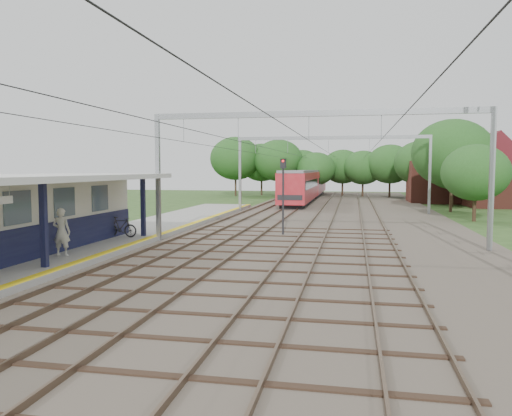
# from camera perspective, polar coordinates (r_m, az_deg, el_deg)

# --- Properties ---
(ground) EXTENTS (160.00, 160.00, 0.00)m
(ground) POSITION_cam_1_polar(r_m,az_deg,el_deg) (12.68, -15.72, -14.27)
(ground) COLOR #2D4C1E
(ground) RESTS_ON ground
(ballast_bed) EXTENTS (18.00, 90.00, 0.10)m
(ballast_bed) POSITION_cam_1_polar(r_m,az_deg,el_deg) (40.92, 8.95, -1.16)
(ballast_bed) COLOR #473D33
(ballast_bed) RESTS_ON ground
(platform) EXTENTS (5.00, 52.00, 0.35)m
(platform) POSITION_cam_1_polar(r_m,az_deg,el_deg) (28.17, -16.52, -3.58)
(platform) COLOR gray
(platform) RESTS_ON ground
(yellow_stripe) EXTENTS (0.45, 52.00, 0.01)m
(yellow_stripe) POSITION_cam_1_polar(r_m,az_deg,el_deg) (27.18, -12.32, -3.41)
(yellow_stripe) COLOR yellow
(yellow_stripe) RESTS_ON platform
(rail_tracks) EXTENTS (11.80, 88.00, 0.15)m
(rail_tracks) POSITION_cam_1_polar(r_m,az_deg,el_deg) (41.07, 5.47, -0.93)
(rail_tracks) COLOR brown
(rail_tracks) RESTS_ON ballast_bed
(catenary_system) EXTENTS (17.22, 88.00, 7.00)m
(catenary_system) POSITION_cam_1_polar(r_m,az_deg,el_deg) (36.07, 7.80, 6.79)
(catenary_system) COLOR gray
(catenary_system) RESTS_ON ground
(tree_band) EXTENTS (31.72, 30.88, 8.82)m
(tree_band) POSITION_cam_1_polar(r_m,az_deg,el_deg) (67.84, 9.74, 5.17)
(tree_band) COLOR #382619
(tree_band) RESTS_ON ground
(house_near) EXTENTS (7.00, 6.12, 7.89)m
(house_near) POSITION_cam_1_polar(r_m,az_deg,el_deg) (58.79, 26.43, 3.00)
(house_near) COLOR brown
(house_near) RESTS_ON ground
(house_far) EXTENTS (8.00, 6.12, 8.66)m
(house_far) POSITION_cam_1_polar(r_m,az_deg,el_deg) (63.57, 20.65, 3.48)
(house_far) COLOR brown
(house_far) RESTS_ON ground
(person) EXTENTS (0.80, 0.58, 2.05)m
(person) POSITION_cam_1_polar(r_m,az_deg,el_deg) (22.70, -21.34, -2.56)
(person) COLOR beige
(person) RESTS_ON platform
(bicycle) EXTENTS (1.85, 0.55, 1.11)m
(bicycle) POSITION_cam_1_polar(r_m,az_deg,el_deg) (28.00, -15.20, -2.10)
(bicycle) COLOR black
(bicycle) RESTS_ON platform
(train) EXTENTS (2.88, 35.83, 3.78)m
(train) POSITION_cam_1_polar(r_m,az_deg,el_deg) (65.63, 5.86, 2.79)
(train) COLOR black
(train) RESTS_ON ballast_bed
(signal_post) EXTENTS (0.36, 0.31, 4.65)m
(signal_post) POSITION_cam_1_polar(r_m,az_deg,el_deg) (29.87, 3.12, 2.50)
(signal_post) COLOR black
(signal_post) RESTS_ON ground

